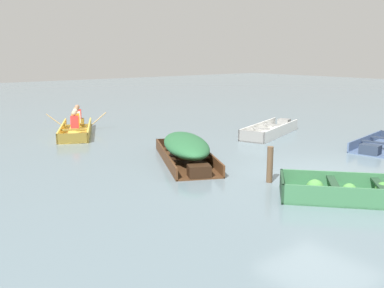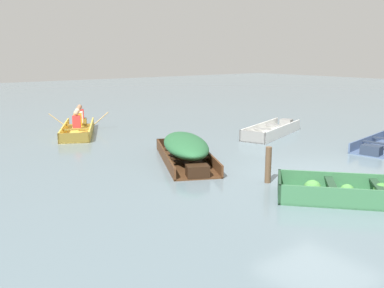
{
  "view_description": "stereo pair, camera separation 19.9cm",
  "coord_description": "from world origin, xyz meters",
  "px_view_note": "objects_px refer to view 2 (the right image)",
  "views": [
    {
      "loc": [
        -8.63,
        -5.68,
        2.89
      ],
      "look_at": [
        -1.11,
        3.67,
        0.35
      ],
      "focal_mm": 40.0,
      "sensor_mm": 36.0,
      "label": 1
    },
    {
      "loc": [
        -8.47,
        -5.8,
        2.89
      ],
      "look_at": [
        -1.11,
        3.67,
        0.35
      ],
      "focal_mm": 40.0,
      "sensor_mm": 36.0,
      "label": 2
    }
  ],
  "objects_px": {
    "skiff_dark_varnish_near_moored": "(186,147)",
    "mooring_post": "(268,165)",
    "dinghy_green_foreground": "(358,193)",
    "skiff_white_mid_moored": "(273,131)",
    "rowboat_yellow_with_crew": "(78,127)"
  },
  "relations": [
    {
      "from": "rowboat_yellow_with_crew",
      "to": "mooring_post",
      "type": "xyz_separation_m",
      "value": [
        0.85,
        -8.65,
        0.19
      ]
    },
    {
      "from": "skiff_dark_varnish_near_moored",
      "to": "skiff_white_mid_moored",
      "type": "relative_size",
      "value": 1.08
    },
    {
      "from": "dinghy_green_foreground",
      "to": "mooring_post",
      "type": "xyz_separation_m",
      "value": [
        -0.51,
        1.94,
        0.26
      ]
    },
    {
      "from": "dinghy_green_foreground",
      "to": "skiff_white_mid_moored",
      "type": "height_order",
      "value": "dinghy_green_foreground"
    },
    {
      "from": "skiff_dark_varnish_near_moored",
      "to": "rowboat_yellow_with_crew",
      "type": "distance_m",
      "value": 6.0
    },
    {
      "from": "dinghy_green_foreground",
      "to": "rowboat_yellow_with_crew",
      "type": "xyz_separation_m",
      "value": [
        -1.36,
        10.59,
        0.07
      ]
    },
    {
      "from": "dinghy_green_foreground",
      "to": "rowboat_yellow_with_crew",
      "type": "distance_m",
      "value": 10.68
    },
    {
      "from": "dinghy_green_foreground",
      "to": "skiff_white_mid_moored",
      "type": "xyz_separation_m",
      "value": [
        4.09,
        5.87,
        -0.02
      ]
    },
    {
      "from": "skiff_white_mid_moored",
      "to": "rowboat_yellow_with_crew",
      "type": "xyz_separation_m",
      "value": [
        -5.45,
        4.72,
        0.09
      ]
    },
    {
      "from": "skiff_white_mid_moored",
      "to": "mooring_post",
      "type": "xyz_separation_m",
      "value": [
        -4.6,
        -3.93,
        0.28
      ]
    },
    {
      "from": "skiff_dark_varnish_near_moored",
      "to": "mooring_post",
      "type": "relative_size",
      "value": 4.44
    },
    {
      "from": "dinghy_green_foreground",
      "to": "skiff_white_mid_moored",
      "type": "distance_m",
      "value": 7.15
    },
    {
      "from": "rowboat_yellow_with_crew",
      "to": "mooring_post",
      "type": "bearing_deg",
      "value": -84.41
    },
    {
      "from": "skiff_dark_varnish_near_moored",
      "to": "mooring_post",
      "type": "distance_m",
      "value": 2.69
    },
    {
      "from": "dinghy_green_foreground",
      "to": "skiff_white_mid_moored",
      "type": "relative_size",
      "value": 0.88
    }
  ]
}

